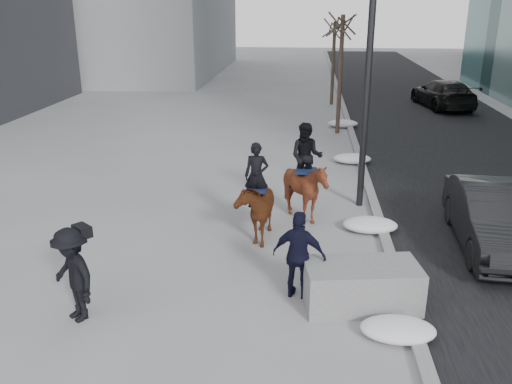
# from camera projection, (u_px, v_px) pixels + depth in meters

# --- Properties ---
(ground) EXTENTS (120.00, 120.00, 0.00)m
(ground) POSITION_uv_depth(u_px,v_px,m) (251.00, 280.00, 11.13)
(ground) COLOR gray
(ground) RESTS_ON ground
(road) EXTENTS (8.00, 90.00, 0.01)m
(road) POSITION_uv_depth(u_px,v_px,m) (468.00, 157.00, 19.90)
(road) COLOR black
(road) RESTS_ON ground
(curb) EXTENTS (0.25, 90.00, 0.12)m
(curb) POSITION_uv_depth(u_px,v_px,m) (358.00, 153.00, 20.23)
(curb) COLOR gray
(curb) RESTS_ON ground
(planter) EXTENTS (2.23, 1.36, 0.84)m
(planter) POSITION_uv_depth(u_px,v_px,m) (362.00, 286.00, 10.06)
(planter) COLOR gray
(planter) RESTS_ON ground
(car_near) EXTENTS (1.80, 4.53, 1.47)m
(car_near) POSITION_uv_depth(u_px,v_px,m) (495.00, 218.00, 12.39)
(car_near) COLOR black
(car_near) RESTS_ON ground
(car_far) EXTENTS (2.88, 5.43, 1.50)m
(car_far) POSITION_uv_depth(u_px,v_px,m) (443.00, 94.00, 28.96)
(car_far) COLOR black
(car_far) RESTS_ON ground
(tree_near) EXTENTS (1.20, 1.20, 5.46)m
(tree_near) POSITION_uv_depth(u_px,v_px,m) (340.00, 69.00, 22.70)
(tree_near) COLOR #33241E
(tree_near) RESTS_ON ground
(tree_far) EXTENTS (1.20, 1.20, 4.91)m
(tree_far) POSITION_uv_depth(u_px,v_px,m) (333.00, 59.00, 29.33)
(tree_far) COLOR #352B1F
(tree_far) RESTS_ON ground
(mounted_left) EXTENTS (0.87, 1.81, 2.31)m
(mounted_left) POSITION_uv_depth(u_px,v_px,m) (256.00, 204.00, 12.90)
(mounted_left) COLOR #4C250F
(mounted_left) RESTS_ON ground
(mounted_right) EXTENTS (1.56, 1.70, 2.56)m
(mounted_right) POSITION_uv_depth(u_px,v_px,m) (306.00, 183.00, 13.86)
(mounted_right) COLOR #45180D
(mounted_right) RESTS_ON ground
(feeder) EXTENTS (1.10, 0.96, 1.75)m
(feeder) POSITION_uv_depth(u_px,v_px,m) (299.00, 255.00, 10.23)
(feeder) COLOR black
(feeder) RESTS_ON ground
(camera_crew) EXTENTS (1.29, 1.22, 1.75)m
(camera_crew) POSITION_uv_depth(u_px,v_px,m) (73.00, 274.00, 9.49)
(camera_crew) COLOR black
(camera_crew) RESTS_ON ground
(lamppost) EXTENTS (0.25, 1.64, 9.09)m
(lamppost) POSITION_uv_depth(u_px,v_px,m) (371.00, 19.00, 13.70)
(lamppost) COLOR black
(lamppost) RESTS_ON ground
(snow_piles) EXTENTS (1.36, 17.27, 0.35)m
(snow_piles) POSITION_uv_depth(u_px,v_px,m) (358.00, 179.00, 16.88)
(snow_piles) COLOR white
(snow_piles) RESTS_ON ground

